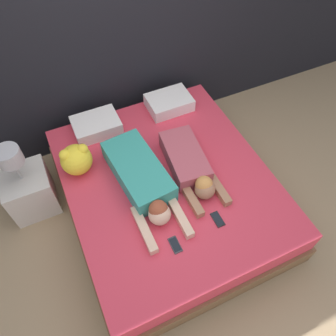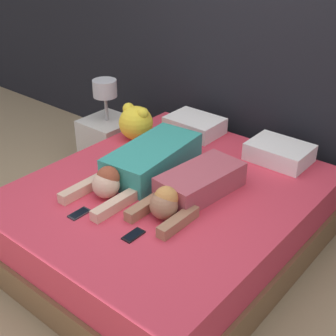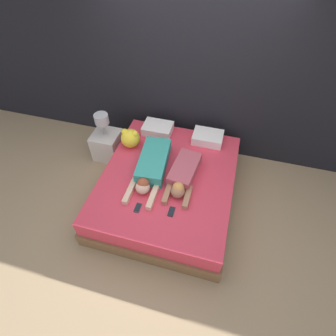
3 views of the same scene
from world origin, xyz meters
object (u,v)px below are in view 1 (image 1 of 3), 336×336
pillow_head_right (169,103)px  cell_phone_left (175,245)px  person_right (190,166)px  plush_toy (76,159)px  bed (168,193)px  nightstand (29,189)px  pillow_head_left (96,125)px  person_left (142,179)px  cell_phone_right (218,219)px

pillow_head_right → cell_phone_left: pillow_head_right is taller
person_right → plush_toy: plush_toy is taller
person_right → bed: bearing=174.7°
cell_phone_left → nightstand: 1.56m
pillow_head_left → pillow_head_right: bearing=0.0°
pillow_head_left → person_left: person_left is taller
cell_phone_left → nightstand: nightstand is taller
cell_phone_left → nightstand: (-0.99, 1.19, -0.21)m
pillow_head_left → person_right: size_ratio=0.51×
person_right → cell_phone_left: size_ratio=6.27×
person_left → cell_phone_right: bearing=-52.9°
person_right → nightstand: size_ratio=1.05×
pillow_head_left → pillow_head_right: same height
person_left → person_right: (0.45, -0.04, -0.01)m
person_left → person_right: 0.45m
cell_phone_right → nightstand: bearing=141.1°
pillow_head_left → person_right: bearing=-54.6°
person_right → cell_phone_left: person_right is taller
pillow_head_left → cell_phone_left: (0.18, -1.45, -0.06)m
plush_toy → nightstand: (-0.51, 0.14, -0.36)m
pillow_head_left → cell_phone_right: size_ratio=3.20×
bed → nightstand: 1.34m
bed → cell_phone_right: 0.64m
pillow_head_left → pillow_head_right: size_ratio=1.00×
pillow_head_left → cell_phone_right: bearing=-66.8°
cell_phone_left → cell_phone_right: (0.42, 0.06, 0.00)m
bed → pillow_head_left: bearing=115.5°
cell_phone_left → cell_phone_right: size_ratio=1.00×
pillow_head_left → cell_phone_left: pillow_head_left is taller
pillow_head_right → nightstand: nightstand is taller
pillow_head_left → nightstand: 0.89m
bed → plush_toy: (-0.70, 0.43, 0.40)m
pillow_head_right → plush_toy: size_ratio=1.53×
bed → cell_phone_left: size_ratio=15.06×
cell_phone_right → person_right: bearing=88.5°
person_left → nightstand: size_ratio=1.34×
bed → cell_phone_left: bearing=-109.8°
person_right → cell_phone_left: 0.74m
pillow_head_right → cell_phone_left: size_ratio=3.20×
pillow_head_left → bed: bearing=-64.5°
pillow_head_right → cell_phone_left: (-0.62, -1.45, -0.06)m
pillow_head_left → person_left: size_ratio=0.40×
plush_toy → cell_phone_right: bearing=-47.8°
bed → person_right: bearing=-5.3°
person_left → cell_phone_left: person_left is taller
person_left → person_right: bearing=-4.8°
bed → person_left: person_left is taller
pillow_head_right → cell_phone_right: bearing=-98.4°
pillow_head_left → nightstand: (-0.81, -0.27, -0.28)m
bed → pillow_head_right: bearing=64.5°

